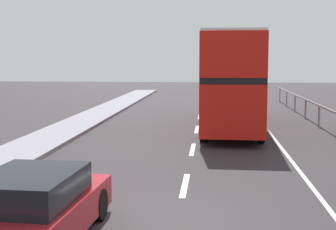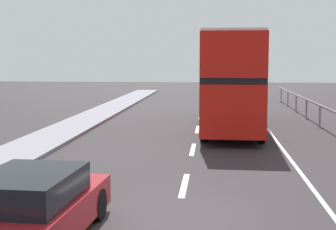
% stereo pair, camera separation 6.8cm
% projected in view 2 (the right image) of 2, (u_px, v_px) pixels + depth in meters
% --- Properties ---
extents(ground_plane, '(75.81, 120.00, 0.10)m').
position_uv_depth(ground_plane, '(176.00, 221.00, 10.30)').
color(ground_plane, '#2C2629').
extents(lane_paint_markings, '(3.38, 46.00, 0.01)m').
position_uv_depth(lane_paint_markings, '(247.00, 147.00, 18.61)').
color(lane_paint_markings, silver).
rests_on(lane_paint_markings, ground).
extents(double_decker_bus_red, '(2.79, 11.10, 4.34)m').
position_uv_depth(double_decker_bus_red, '(233.00, 79.00, 23.32)').
color(double_decker_bus_red, red).
rests_on(double_decker_bus_red, ground).
extents(hatchback_car_near, '(1.97, 4.14, 1.30)m').
position_uv_depth(hatchback_car_near, '(32.00, 208.00, 8.92)').
color(hatchback_car_near, maroon).
rests_on(hatchback_car_near, ground).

